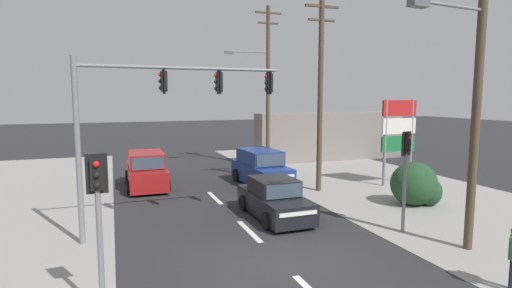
# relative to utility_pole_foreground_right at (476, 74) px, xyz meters

# --- Properties ---
(ground_plane) EXTENTS (140.00, 140.00, 0.00)m
(ground_plane) POSITION_rel_utility_pole_foreground_right_xyz_m (-5.74, 0.94, -5.40)
(ground_plane) COLOR #28282B
(lane_dash_mid) EXTENTS (0.20, 2.40, 0.01)m
(lane_dash_mid) POSITION_rel_utility_pole_foreground_right_xyz_m (-5.74, 3.94, -5.39)
(lane_dash_mid) COLOR silver
(lane_dash_mid) RESTS_ON ground
(lane_dash_far) EXTENTS (0.20, 2.40, 0.01)m
(lane_dash_far) POSITION_rel_utility_pole_foreground_right_xyz_m (-5.74, 8.94, -5.39)
(lane_dash_far) COLOR silver
(lane_dash_far) RESTS_ON ground
(kerb_right_verge) EXTENTS (10.00, 44.00, 0.02)m
(kerb_right_verge) POSITION_rel_utility_pole_foreground_right_xyz_m (3.26, 2.94, -5.38)
(kerb_right_verge) COLOR gray
(kerb_right_verge) RESTS_ON ground
(utility_pole_foreground_right) EXTENTS (3.78, 0.58, 10.06)m
(utility_pole_foreground_right) POSITION_rel_utility_pole_foreground_right_xyz_m (0.00, 0.00, 0.00)
(utility_pole_foreground_right) COLOR #4C3D2B
(utility_pole_foreground_right) RESTS_ON ground
(utility_pole_midground_right) EXTENTS (1.80, 0.26, 9.52)m
(utility_pole_midground_right) POSITION_rel_utility_pole_foreground_right_xyz_m (-0.45, 8.53, -0.40)
(utility_pole_midground_right) COLOR #4C3D2B
(utility_pole_midground_right) RESTS_ON ground
(utility_pole_background_right) EXTENTS (3.78, 0.55, 10.61)m
(utility_pole_background_right) POSITION_rel_utility_pole_foreground_right_xyz_m (-0.48, 15.78, 0.28)
(utility_pole_background_right) COLOR #4C3D2B
(utility_pole_background_right) RESTS_ON ground
(traffic_signal_mast) EXTENTS (6.89, 0.53, 6.00)m
(traffic_signal_mast) POSITION_rel_utility_pole_foreground_right_xyz_m (-8.83, 4.62, -1.04)
(traffic_signal_mast) COLOR slate
(traffic_signal_mast) RESTS_ON ground
(pedestal_signal_right_kerb) EXTENTS (0.44, 0.31, 3.56)m
(pedestal_signal_right_kerb) POSITION_rel_utility_pole_foreground_right_xyz_m (-0.69, 2.00, -2.98)
(pedestal_signal_right_kerb) COLOR slate
(pedestal_signal_right_kerb) RESTS_ON ground
(pedestal_signal_left_kerb) EXTENTS (0.44, 0.29, 3.56)m
(pedestal_signal_left_kerb) POSITION_rel_utility_pole_foreground_right_xyz_m (-10.51, -0.20, -2.98)
(pedestal_signal_left_kerb) COLOR slate
(pedestal_signal_left_kerb) RESTS_ON ground
(shopping_plaza_sign) EXTENTS (2.10, 0.16, 4.60)m
(shopping_plaza_sign) POSITION_rel_utility_pole_foreground_right_xyz_m (4.20, 8.33, -2.41)
(shopping_plaza_sign) COLOR slate
(shopping_plaza_sign) RESTS_ON ground
(roadside_bush) EXTENTS (2.17, 1.86, 1.92)m
(roadside_bush) POSITION_rel_utility_pole_foreground_right_xyz_m (2.25, 4.68, -4.49)
(roadside_bush) COLOR #1E4223
(roadside_bush) RESTS_ON ground
(shopfront_wall_far) EXTENTS (12.00, 1.00, 3.60)m
(shopfront_wall_far) POSITION_rel_utility_pole_foreground_right_xyz_m (5.26, 16.94, -3.60)
(shopfront_wall_far) COLOR gray
(shopfront_wall_far) RESTS_ON ground
(suv_receding_far) EXTENTS (2.09, 4.55, 1.90)m
(suv_receding_far) POSITION_rel_utility_pole_foreground_right_xyz_m (-8.58, 12.32, -4.51)
(suv_receding_far) COLOR maroon
(suv_receding_far) RESTS_ON ground
(sedan_oncoming_near) EXTENTS (1.92, 4.26, 1.56)m
(sedan_oncoming_near) POSITION_rel_utility_pole_foreground_right_xyz_m (-4.26, 5.21, -4.69)
(sedan_oncoming_near) COLOR black
(sedan_oncoming_near) RESTS_ON ground
(suv_kerbside_parked) EXTENTS (2.26, 4.63, 1.90)m
(suv_kerbside_parked) POSITION_rel_utility_pole_foreground_right_xyz_m (-2.68, 10.92, -4.51)
(suv_kerbside_parked) COLOR navy
(suv_kerbside_parked) RESTS_ON ground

